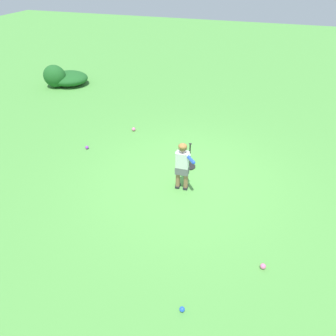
{
  "coord_description": "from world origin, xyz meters",
  "views": [
    {
      "loc": [
        -5.36,
        -1.31,
        4.06
      ],
      "look_at": [
        -0.37,
        0.31,
        0.45
      ],
      "focal_mm": 33.23,
      "sensor_mm": 36.0,
      "label": 1
    }
  ],
  "objects_px": {
    "child_batter": "(183,162)",
    "play_ball_midfield": "(263,266)",
    "batting_tee": "(189,163)",
    "play_ball_near_batter": "(182,309)",
    "play_ball_far_left": "(87,147)",
    "play_ball_behind_batter": "(134,129)"
  },
  "relations": [
    {
      "from": "child_batter",
      "to": "batting_tee",
      "type": "distance_m",
      "value": 0.98
    },
    {
      "from": "child_batter",
      "to": "play_ball_midfield",
      "type": "relative_size",
      "value": 11.94
    },
    {
      "from": "play_ball_near_batter",
      "to": "play_ball_far_left",
      "type": "relative_size",
      "value": 0.9
    },
    {
      "from": "play_ball_far_left",
      "to": "batting_tee",
      "type": "height_order",
      "value": "batting_tee"
    },
    {
      "from": "child_batter",
      "to": "batting_tee",
      "type": "relative_size",
      "value": 1.74
    },
    {
      "from": "play_ball_behind_batter",
      "to": "play_ball_midfield",
      "type": "xyz_separation_m",
      "value": [
        -3.63,
        -3.74,
        -0.01
      ]
    },
    {
      "from": "child_batter",
      "to": "play_ball_behind_batter",
      "type": "bearing_deg",
      "value": 43.81
    },
    {
      "from": "play_ball_near_batter",
      "to": "play_ball_midfield",
      "type": "bearing_deg",
      "value": -43.27
    },
    {
      "from": "child_batter",
      "to": "play_ball_near_batter",
      "type": "xyz_separation_m",
      "value": [
        -2.63,
        -0.75,
        -0.61
      ]
    },
    {
      "from": "play_ball_midfield",
      "to": "child_batter",
      "type": "bearing_deg",
      "value": 48.38
    },
    {
      "from": "play_ball_near_batter",
      "to": "play_ball_far_left",
      "type": "distance_m",
      "value": 4.88
    },
    {
      "from": "play_ball_behind_batter",
      "to": "play_ball_midfield",
      "type": "height_order",
      "value": "play_ball_behind_batter"
    },
    {
      "from": "batting_tee",
      "to": "play_ball_behind_batter",
      "type": "bearing_deg",
      "value": 56.95
    },
    {
      "from": "play_ball_midfield",
      "to": "batting_tee",
      "type": "height_order",
      "value": "batting_tee"
    },
    {
      "from": "play_ball_midfield",
      "to": "batting_tee",
      "type": "bearing_deg",
      "value": 37.35
    },
    {
      "from": "play_ball_near_batter",
      "to": "batting_tee",
      "type": "bearing_deg",
      "value": 13.09
    },
    {
      "from": "child_batter",
      "to": "play_ball_far_left",
      "type": "xyz_separation_m",
      "value": [
        0.81,
        2.72,
        -0.61
      ]
    },
    {
      "from": "child_batter",
      "to": "play_ball_near_batter",
      "type": "height_order",
      "value": "child_batter"
    },
    {
      "from": "play_ball_far_left",
      "to": "child_batter",
      "type": "bearing_deg",
      "value": -106.48
    },
    {
      "from": "play_ball_far_left",
      "to": "play_ball_midfield",
      "type": "height_order",
      "value": "play_ball_midfield"
    },
    {
      "from": "play_ball_behind_batter",
      "to": "batting_tee",
      "type": "height_order",
      "value": "batting_tee"
    },
    {
      "from": "child_batter",
      "to": "play_ball_far_left",
      "type": "relative_size",
      "value": 12.72
    }
  ]
}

